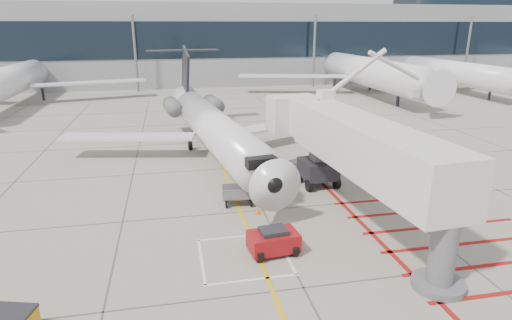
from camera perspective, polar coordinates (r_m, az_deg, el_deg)
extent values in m
plane|color=gray|center=(22.01, 3.16, -10.90)|extent=(260.00, 260.00, 0.00)
cone|color=#FA5E0D|center=(24.89, 0.22, -6.79)|extent=(0.31, 0.31, 0.43)
cone|color=#F45F0C|center=(29.57, -1.77, -2.61)|extent=(0.40, 0.40, 0.56)
cube|color=gray|center=(90.01, -1.91, 15.38)|extent=(180.00, 28.00, 14.00)
cube|color=black|center=(76.17, -0.08, 15.73)|extent=(180.00, 0.10, 6.00)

